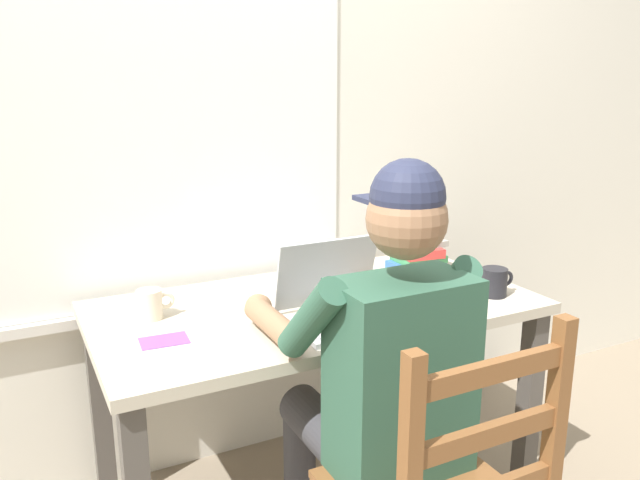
{
  "coord_description": "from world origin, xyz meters",
  "views": [
    {
      "loc": [
        -0.86,
        -1.71,
        1.43
      ],
      "look_at": [
        -0.01,
        -0.05,
        0.95
      ],
      "focal_mm": 35.64,
      "sensor_mm": 36.0,
      "label": 1
    }
  ],
  "objects_px": {
    "coffee_mug_dark": "(343,265)",
    "desk": "(316,331)",
    "coffee_mug_spare": "(495,282)",
    "landscape_photo_print": "(164,341)",
    "laptop": "(339,302)",
    "computer_mouse": "(429,304)",
    "seated_person": "(378,369)",
    "book_stack_main": "(418,255)",
    "coffee_mug_white": "(151,304)"
  },
  "relations": [
    {
      "from": "coffee_mug_white",
      "to": "coffee_mug_spare",
      "type": "xyz_separation_m",
      "value": [
        1.05,
        -0.31,
        0.0
      ]
    },
    {
      "from": "computer_mouse",
      "to": "book_stack_main",
      "type": "distance_m",
      "value": 0.43
    },
    {
      "from": "desk",
      "to": "laptop",
      "type": "xyz_separation_m",
      "value": [
        -0.0,
        -0.16,
        0.15
      ]
    },
    {
      "from": "seated_person",
      "to": "coffee_mug_spare",
      "type": "height_order",
      "value": "seated_person"
    },
    {
      "from": "landscape_photo_print",
      "to": "coffee_mug_spare",
      "type": "bearing_deg",
      "value": -2.49
    },
    {
      "from": "desk",
      "to": "laptop",
      "type": "height_order",
      "value": "laptop"
    },
    {
      "from": "book_stack_main",
      "to": "coffee_mug_dark",
      "type": "bearing_deg",
      "value": 173.98
    },
    {
      "from": "coffee_mug_white",
      "to": "seated_person",
      "type": "bearing_deg",
      "value": -49.27
    },
    {
      "from": "coffee_mug_dark",
      "to": "computer_mouse",
      "type": "bearing_deg",
      "value": -77.74
    },
    {
      "from": "desk",
      "to": "seated_person",
      "type": "distance_m",
      "value": 0.44
    },
    {
      "from": "coffee_mug_dark",
      "to": "book_stack_main",
      "type": "relative_size",
      "value": 0.62
    },
    {
      "from": "landscape_photo_print",
      "to": "book_stack_main",
      "type": "bearing_deg",
      "value": 17.3
    },
    {
      "from": "coffee_mug_spare",
      "to": "coffee_mug_dark",
      "type": "bearing_deg",
      "value": 132.07
    },
    {
      "from": "coffee_mug_dark",
      "to": "coffee_mug_white",
      "type": "bearing_deg",
      "value": -173.24
    },
    {
      "from": "seated_person",
      "to": "coffee_mug_dark",
      "type": "bearing_deg",
      "value": 68.91
    },
    {
      "from": "coffee_mug_white",
      "to": "book_stack_main",
      "type": "height_order",
      "value": "book_stack_main"
    },
    {
      "from": "desk",
      "to": "seated_person",
      "type": "height_order",
      "value": "seated_person"
    },
    {
      "from": "book_stack_main",
      "to": "landscape_photo_print",
      "type": "relative_size",
      "value": 1.53
    },
    {
      "from": "seated_person",
      "to": "coffee_mug_spare",
      "type": "distance_m",
      "value": 0.64
    },
    {
      "from": "desk",
      "to": "coffee_mug_dark",
      "type": "xyz_separation_m",
      "value": [
        0.2,
        0.18,
        0.14
      ]
    },
    {
      "from": "desk",
      "to": "landscape_photo_print",
      "type": "bearing_deg",
      "value": -170.77
    },
    {
      "from": "seated_person",
      "to": "coffee_mug_spare",
      "type": "xyz_separation_m",
      "value": [
        0.59,
        0.23,
        0.08
      ]
    },
    {
      "from": "seated_person",
      "to": "coffee_mug_white",
      "type": "distance_m",
      "value": 0.71
    },
    {
      "from": "coffee_mug_dark",
      "to": "desk",
      "type": "bearing_deg",
      "value": -137.27
    },
    {
      "from": "laptop",
      "to": "coffee_mug_dark",
      "type": "relative_size",
      "value": 2.65
    },
    {
      "from": "computer_mouse",
      "to": "book_stack_main",
      "type": "xyz_separation_m",
      "value": [
        0.22,
        0.37,
        0.04
      ]
    },
    {
      "from": "coffee_mug_spare",
      "to": "laptop",
      "type": "bearing_deg",
      "value": 174.88
    },
    {
      "from": "coffee_mug_spare",
      "to": "landscape_photo_print",
      "type": "bearing_deg",
      "value": 173.31
    },
    {
      "from": "computer_mouse",
      "to": "coffee_mug_spare",
      "type": "height_order",
      "value": "coffee_mug_spare"
    },
    {
      "from": "book_stack_main",
      "to": "landscape_photo_print",
      "type": "xyz_separation_m",
      "value": [
        -1.01,
        -0.24,
        -0.05
      ]
    },
    {
      "from": "seated_person",
      "to": "landscape_photo_print",
      "type": "height_order",
      "value": "seated_person"
    },
    {
      "from": "coffee_mug_spare",
      "to": "landscape_photo_print",
      "type": "relative_size",
      "value": 0.94
    },
    {
      "from": "coffee_mug_dark",
      "to": "book_stack_main",
      "type": "distance_m",
      "value": 0.31
    },
    {
      "from": "seated_person",
      "to": "computer_mouse",
      "type": "height_order",
      "value": "seated_person"
    },
    {
      "from": "seated_person",
      "to": "landscape_photo_print",
      "type": "bearing_deg",
      "value": 143.08
    },
    {
      "from": "seated_person",
      "to": "computer_mouse",
      "type": "xyz_separation_m",
      "value": [
        0.33,
        0.22,
        0.05
      ]
    },
    {
      "from": "landscape_photo_print",
      "to": "coffee_mug_dark",
      "type": "bearing_deg",
      "value": 24.88
    },
    {
      "from": "coffee_mug_dark",
      "to": "laptop",
      "type": "bearing_deg",
      "value": -120.53
    },
    {
      "from": "computer_mouse",
      "to": "coffee_mug_white",
      "type": "xyz_separation_m",
      "value": [
        -0.79,
        0.32,
        0.03
      ]
    },
    {
      "from": "computer_mouse",
      "to": "seated_person",
      "type": "bearing_deg",
      "value": -145.85
    },
    {
      "from": "seated_person",
      "to": "laptop",
      "type": "relative_size",
      "value": 3.8
    },
    {
      "from": "coffee_mug_white",
      "to": "coffee_mug_spare",
      "type": "bearing_deg",
      "value": -16.31
    },
    {
      "from": "computer_mouse",
      "to": "coffee_mug_white",
      "type": "height_order",
      "value": "coffee_mug_white"
    },
    {
      "from": "laptop",
      "to": "coffee_mug_dark",
      "type": "height_order",
      "value": "laptop"
    },
    {
      "from": "desk",
      "to": "landscape_photo_print",
      "type": "distance_m",
      "value": 0.52
    },
    {
      "from": "desk",
      "to": "laptop",
      "type": "bearing_deg",
      "value": -90.68
    },
    {
      "from": "laptop",
      "to": "coffee_mug_spare",
      "type": "height_order",
      "value": "laptop"
    },
    {
      "from": "coffee_mug_dark",
      "to": "landscape_photo_print",
      "type": "relative_size",
      "value": 0.96
    },
    {
      "from": "desk",
      "to": "coffee_mug_dark",
      "type": "bearing_deg",
      "value": 42.73
    },
    {
      "from": "computer_mouse",
      "to": "coffee_mug_dark",
      "type": "relative_size",
      "value": 0.8
    }
  ]
}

